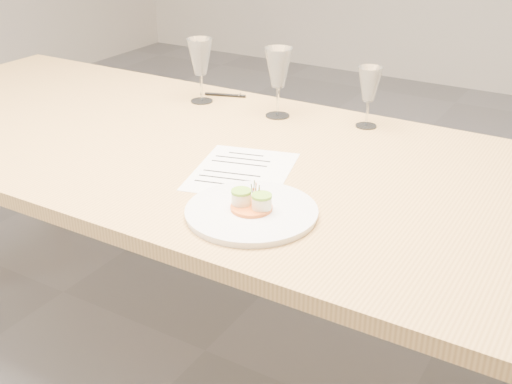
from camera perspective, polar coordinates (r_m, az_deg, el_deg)
The scene contains 8 objects.
ground at distance 2.24m, azimuth -4.53°, elevation -13.87°, with size 7.00×7.00×0.00m, color slate.
dining_table at distance 1.87m, azimuth -5.26°, elevation 2.36°, with size 2.40×1.00×0.75m.
dinner_plate at distance 1.44m, azimuth -0.40°, elevation -1.67°, with size 0.30×0.30×0.08m.
recipe_sheet at distance 1.66m, azimuth -1.25°, elevation 1.87°, with size 0.31×0.36×0.00m.
ballpoint_pen at distance 2.26m, azimuth -2.73°, elevation 8.62°, with size 0.14×0.06×0.01m.
wine_glass_0 at distance 2.17m, azimuth -4.99°, elevation 11.78°, with size 0.09×0.09×0.21m.
wine_glass_1 at distance 2.02m, azimuth 1.99°, elevation 10.87°, with size 0.09×0.09×0.22m.
wine_glass_2 at distance 1.96m, azimuth 10.03°, elevation 9.30°, with size 0.07×0.07×0.18m.
Camera 1 is at (1.02, -1.38, 1.43)m, focal length 45.00 mm.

